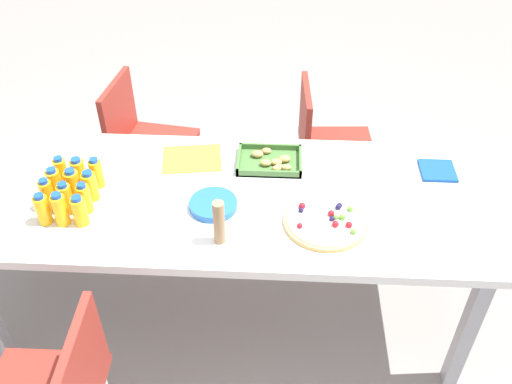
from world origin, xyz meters
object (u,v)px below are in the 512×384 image
object	(u,v)px
chair_far_left	(143,138)
juice_bottle_11	(97,173)
juice_bottle_1	(60,210)
fruit_pizza	(326,221)
juice_bottle_2	(80,211)
juice_bottle_10	(79,173)
party_table	(227,207)
snack_tray	(270,161)
paper_folder	(192,159)
juice_bottle_5	(85,198)
juice_bottle_9	(61,172)
cardboard_tube	(218,222)
plate_stack	(213,205)
juice_bottle_7	(73,185)
juice_bottle_3	(47,195)
juice_bottle_8	(90,186)
juice_bottle_6	(55,184)
napkin_stack	(438,171)
chair_far_right	(325,142)
juice_bottle_0	(43,209)
juice_bottle_4	(66,198)

from	to	relation	value
chair_far_left	juice_bottle_11	world-z (taller)	juice_bottle_11
juice_bottle_1	fruit_pizza	xyz separation A→B (m)	(1.03, 0.05, -0.06)
juice_bottle_2	juice_bottle_10	xyz separation A→B (m)	(-0.07, 0.23, 0.00)
party_table	snack_tray	size ratio (longest dim) A/B	7.63
juice_bottle_10	paper_folder	xyz separation A→B (m)	(0.44, 0.21, -0.06)
juice_bottle_5	fruit_pizza	size ratio (longest dim) A/B	0.42
fruit_pizza	paper_folder	bearing A→B (deg)	146.38
juice_bottle_5	juice_bottle_9	size ratio (longest dim) A/B	0.98
snack_tray	cardboard_tube	distance (m)	0.53
plate_stack	cardboard_tube	bearing A→B (deg)	-77.59
party_table	juice_bottle_9	distance (m)	0.71
juice_bottle_7	party_table	bearing A→B (deg)	4.32
juice_bottle_3	juice_bottle_10	xyz separation A→B (m)	(0.09, 0.14, -0.00)
juice_bottle_10	juice_bottle_8	bearing A→B (deg)	-48.15
fruit_pizza	plate_stack	world-z (taller)	fruit_pizza
juice_bottle_8	plate_stack	xyz separation A→B (m)	(0.50, -0.03, -0.05)
party_table	cardboard_tube	xyz separation A→B (m)	(-0.00, -0.27, 0.16)
paper_folder	juice_bottle_6	bearing A→B (deg)	-150.75
snack_tray	chair_far_left	bearing A→B (deg)	143.68
juice_bottle_11	snack_tray	bearing A→B (deg)	14.64
napkin_stack	paper_folder	world-z (taller)	napkin_stack
juice_bottle_10	snack_tray	world-z (taller)	juice_bottle_10
juice_bottle_2	chair_far_left	bearing A→B (deg)	89.57
napkin_stack	cardboard_tube	size ratio (longest dim) A/B	0.79
snack_tray	paper_folder	distance (m)	0.35
juice_bottle_6	plate_stack	xyz separation A→B (m)	(0.65, -0.03, -0.05)
party_table	snack_tray	xyz separation A→B (m)	(0.18, 0.22, 0.08)
chair_far_right	juice_bottle_2	bearing A→B (deg)	-49.45
juice_bottle_1	juice_bottle_3	bearing A→B (deg)	132.92
juice_bottle_0	juice_bottle_4	distance (m)	0.10
fruit_pizza	juice_bottle_4	bearing A→B (deg)	178.62
party_table	juice_bottle_8	bearing A→B (deg)	-175.14
juice_bottle_7	snack_tray	size ratio (longest dim) A/B	0.51
plate_stack	cardboard_tube	xyz separation A→B (m)	(0.04, -0.19, 0.08)
juice_bottle_1	juice_bottle_10	size ratio (longest dim) A/B	1.04
party_table	snack_tray	distance (m)	0.30
juice_bottle_6	cardboard_tube	size ratio (longest dim) A/B	0.78
juice_bottle_0	juice_bottle_10	world-z (taller)	juice_bottle_10
chair_far_left	juice_bottle_4	xyz separation A→B (m)	(-0.09, -0.88, 0.32)
party_table	juice_bottle_9	world-z (taller)	juice_bottle_9
juice_bottle_2	snack_tray	world-z (taller)	juice_bottle_2
chair_far_left	cardboard_tube	distance (m)	1.20
juice_bottle_0	juice_bottle_9	bearing A→B (deg)	90.00
juice_bottle_0	fruit_pizza	distance (m)	1.10
juice_bottle_6	plate_stack	distance (m)	0.65
juice_bottle_3	snack_tray	world-z (taller)	juice_bottle_3
chair_far_right	juice_bottle_8	bearing A→B (deg)	-54.27
juice_bottle_0	plate_stack	distance (m)	0.66
chair_far_right	juice_bottle_1	distance (m)	1.49
juice_bottle_0	napkin_stack	distance (m)	1.65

